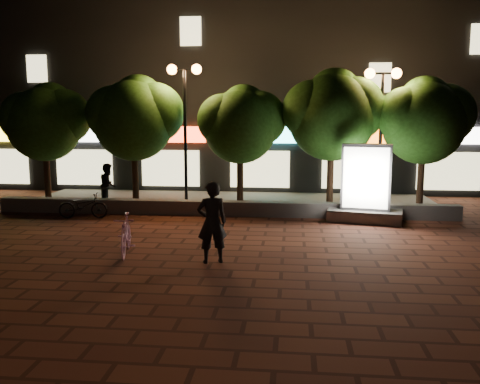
# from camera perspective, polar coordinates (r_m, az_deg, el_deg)

# --- Properties ---
(ground) EXTENTS (80.00, 80.00, 0.00)m
(ground) POSITION_cam_1_polar(r_m,az_deg,el_deg) (13.79, -4.41, -5.87)
(ground) COLOR #5B2A1C
(ground) RESTS_ON ground
(retaining_wall) EXTENTS (16.00, 0.45, 0.50)m
(retaining_wall) POSITION_cam_1_polar(r_m,az_deg,el_deg) (17.60, -2.08, -1.83)
(retaining_wall) COLOR #64615D
(retaining_wall) RESTS_ON ground
(sidewalk) EXTENTS (16.00, 5.00, 0.08)m
(sidewalk) POSITION_cam_1_polar(r_m,az_deg,el_deg) (20.07, -1.08, -1.13)
(sidewalk) COLOR #64615D
(sidewalk) RESTS_ON ground
(building_block) EXTENTS (28.00, 8.12, 11.30)m
(building_block) POSITION_cam_1_polar(r_m,az_deg,el_deg) (26.28, 0.65, 12.03)
(building_block) COLOR black
(building_block) RESTS_ON ground
(tree_far_left) EXTENTS (3.36, 2.80, 4.63)m
(tree_far_left) POSITION_cam_1_polar(r_m,az_deg,el_deg) (20.83, -21.00, 7.65)
(tree_far_left) COLOR black
(tree_far_left) RESTS_ON sidewalk
(tree_left) EXTENTS (3.60, 3.00, 4.89)m
(tree_left) POSITION_cam_1_polar(r_m,az_deg,el_deg) (19.50, -11.71, 8.46)
(tree_left) COLOR black
(tree_left) RESTS_ON sidewalk
(tree_mid) EXTENTS (3.24, 2.70, 4.50)m
(tree_mid) POSITION_cam_1_polar(r_m,az_deg,el_deg) (18.69, 0.19, 7.94)
(tree_mid) COLOR black
(tree_mid) RESTS_ON sidewalk
(tree_right) EXTENTS (3.72, 3.10, 5.07)m
(tree_right) POSITION_cam_1_polar(r_m,az_deg,el_deg) (18.65, 10.47, 8.87)
(tree_right) COLOR black
(tree_right) RESTS_ON sidewalk
(tree_far_right) EXTENTS (3.48, 2.90, 4.76)m
(tree_far_right) POSITION_cam_1_polar(r_m,az_deg,el_deg) (19.16, 20.12, 7.89)
(tree_far_right) COLOR black
(tree_far_right) RESTS_ON sidewalk
(street_lamp_left) EXTENTS (1.26, 0.36, 5.18)m
(street_lamp_left) POSITION_cam_1_polar(r_m,az_deg,el_deg) (18.76, -6.24, 10.37)
(street_lamp_left) COLOR black
(street_lamp_left) RESTS_ON sidewalk
(street_lamp_right) EXTENTS (1.26, 0.36, 4.98)m
(street_lamp_right) POSITION_cam_1_polar(r_m,az_deg,el_deg) (18.59, 15.69, 9.70)
(street_lamp_right) COLOR black
(street_lamp_right) RESTS_ON sidewalk
(ad_kiosk) EXTENTS (2.54, 1.64, 2.54)m
(ad_kiosk) POSITION_cam_1_polar(r_m,az_deg,el_deg) (16.98, 13.99, 0.17)
(ad_kiosk) COLOR #64615D
(ad_kiosk) RESTS_ON ground
(scooter_pink) EXTENTS (0.80, 1.74, 1.01)m
(scooter_pink) POSITION_cam_1_polar(r_m,az_deg,el_deg) (12.97, -12.73, -4.70)
(scooter_pink) COLOR #DC91CD
(scooter_pink) RESTS_ON ground
(rider) EXTENTS (0.82, 0.67, 1.94)m
(rider) POSITION_cam_1_polar(r_m,az_deg,el_deg) (11.87, -3.17, -3.43)
(rider) COLOR black
(rider) RESTS_ON ground
(scooter_parked) EXTENTS (1.70, 0.78, 0.86)m
(scooter_parked) POSITION_cam_1_polar(r_m,az_deg,el_deg) (17.85, -17.25, -1.48)
(scooter_parked) COLOR black
(scooter_parked) RESTS_ON ground
(pedestrian) EXTENTS (0.73, 0.87, 1.60)m
(pedestrian) POSITION_cam_1_polar(r_m,az_deg,el_deg) (19.51, -14.61, 0.80)
(pedestrian) COLOR black
(pedestrian) RESTS_ON sidewalk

